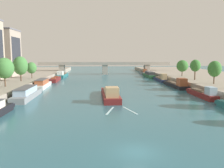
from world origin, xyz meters
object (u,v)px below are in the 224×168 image
at_px(barge_midriver, 110,94).
at_px(moored_boat_left_second, 27,93).
at_px(moored_boat_right_second, 202,93).
at_px(tree_left_midway, 20,66).
at_px(moored_boat_left_far, 62,75).
at_px(tree_right_distant, 182,66).
at_px(tree_right_second, 215,69).
at_px(tree_right_past_mid, 195,66).
at_px(bridge_far, 105,66).
at_px(moored_boat_left_midway, 55,79).
at_px(tree_left_past_mid, 32,68).
at_px(moored_boat_right_near, 176,84).
at_px(tree_left_nearest, 4,68).
at_px(moored_boat_left_lone, 42,84).
at_px(moored_boat_right_upstream, 161,79).
at_px(moored_boat_right_downstream, 143,72).
at_px(moored_boat_right_midway, 149,75).

relative_size(barge_midriver, moored_boat_left_second, 1.11).
bearing_deg(moored_boat_right_second, tree_left_midway, 158.10).
relative_size(moored_boat_left_far, tree_right_distant, 2.67).
height_order(tree_right_second, tree_right_distant, tree_right_second).
bearing_deg(tree_right_second, tree_right_past_mid, 93.28).
bearing_deg(bridge_far, tree_left_midway, -118.92).
xyz_separation_m(tree_left_midway, tree_right_distant, (55.97, 12.96, -0.79)).
height_order(moored_boat_left_midway, tree_left_past_mid, tree_left_past_mid).
xyz_separation_m(moored_boat_left_second, moored_boat_left_midway, (-0.19, 36.61, -0.45)).
bearing_deg(moored_boat_left_far, moored_boat_right_near, -43.03).
bearing_deg(tree_left_midway, tree_left_past_mid, 86.78).
distance_m(moored_boat_left_far, tree_left_midway, 37.67).
relative_size(moored_boat_right_second, tree_left_nearest, 1.90).
distance_m(tree_left_midway, tree_right_past_mid, 55.29).
distance_m(moored_boat_left_lone, moored_boat_left_far, 36.79).
distance_m(tree_right_second, bridge_far, 67.31).
height_order(moored_boat_left_lone, tree_left_nearest, tree_left_nearest).
height_order(moored_boat_right_second, tree_right_second, tree_right_second).
xyz_separation_m(moored_boat_left_far, moored_boat_right_upstream, (41.47, -21.34, -0.00)).
relative_size(moored_boat_right_downstream, bridge_far, 0.20).
height_order(moored_boat_right_midway, tree_left_midway, tree_left_midway).
bearing_deg(moored_boat_left_second, bridge_far, 73.43).
distance_m(tree_left_past_mid, bridge_far, 48.57).
xyz_separation_m(moored_boat_left_second, tree_left_past_mid, (-6.74, 28.14, 4.51)).
bearing_deg(tree_left_nearest, moored_boat_right_second, -7.78).
distance_m(moored_boat_left_lone, moored_boat_right_downstream, 65.91).
relative_size(moored_boat_right_downstream, tree_left_nearest, 1.88).
distance_m(moored_boat_right_second, tree_right_second, 12.40).
relative_size(moored_boat_left_far, moored_boat_right_downstream, 1.20).
bearing_deg(moored_boat_right_upstream, tree_left_midway, -162.57).
xyz_separation_m(moored_boat_left_midway, tree_left_nearest, (-6.75, -31.18, 6.04)).
height_order(moored_boat_left_second, moored_boat_right_second, moored_boat_right_second).
relative_size(moored_boat_left_lone, tree_right_distant, 2.39).
bearing_deg(tree_left_past_mid, tree_left_nearest, -90.52).
distance_m(moored_boat_left_midway, tree_left_nearest, 32.47).
xyz_separation_m(moored_boat_left_far, tree_left_midway, (-6.97, -36.55, 5.89)).
xyz_separation_m(moored_boat_left_far, moored_boat_right_midway, (40.96, -3.51, 0.16)).
distance_m(moored_boat_right_second, tree_left_nearest, 49.15).
xyz_separation_m(moored_boat_left_far, tree_right_second, (48.95, -47.57, 5.32)).
height_order(moored_boat_right_upstream, moored_boat_right_downstream, moored_boat_right_upstream).
distance_m(moored_boat_right_second, bridge_far, 72.81).
relative_size(moored_boat_right_midway, tree_left_nearest, 2.32).
xyz_separation_m(moored_boat_right_midway, tree_right_past_mid, (7.36, -33.07, 5.57)).
distance_m(tree_left_nearest, tree_right_past_mid, 56.45).
xyz_separation_m(barge_midriver, moored_boat_left_midway, (-19.54, 37.77, -0.29)).
bearing_deg(tree_left_midway, moored_boat_left_second, -68.38).
bearing_deg(moored_boat_left_lone, barge_midriver, -43.81).
bearing_deg(tree_right_past_mid, tree_right_distant, 87.01).
xyz_separation_m(moored_boat_left_midway, bridge_far, (20.55, 31.82, 3.60)).
relative_size(moored_boat_left_second, tree_right_past_mid, 2.49).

